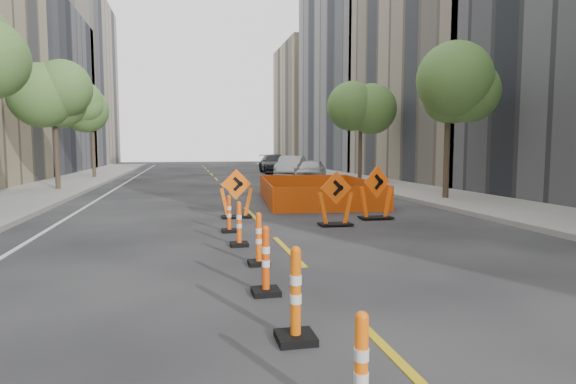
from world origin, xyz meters
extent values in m
plane|color=black|center=(0.00, 0.00, 0.00)|extent=(140.00, 140.00, 0.00)
cube|color=gray|center=(9.00, 12.00, 0.07)|extent=(4.00, 90.00, 0.15)
cube|color=#4C4C51|center=(-17.00, 39.20, 7.00)|extent=(12.00, 16.00, 14.00)
cube|color=gray|center=(-17.00, 55.60, 10.00)|extent=(12.00, 20.00, 20.00)
cube|color=gray|center=(17.00, 23.80, 7.00)|extent=(12.00, 16.00, 14.00)
cube|color=gray|center=(17.00, 40.20, 10.00)|extent=(12.00, 18.00, 20.00)
cube|color=tan|center=(17.00, 58.60, 8.00)|extent=(12.00, 14.00, 16.00)
cylinder|color=#382B1E|center=(-8.40, 20.00, 1.57)|extent=(0.24, 0.24, 3.15)
sphere|color=#436A2D|center=(-8.40, 20.00, 4.55)|extent=(2.80, 2.80, 2.80)
cylinder|color=#382B1E|center=(-8.40, 30.00, 1.57)|extent=(0.24, 0.24, 3.15)
sphere|color=#436A2D|center=(-8.40, 30.00, 4.55)|extent=(2.80, 2.80, 2.80)
cylinder|color=#382B1E|center=(8.40, 12.00, 1.57)|extent=(0.24, 0.24, 3.15)
sphere|color=#436A2D|center=(8.40, 12.00, 4.55)|extent=(2.80, 2.80, 2.80)
cylinder|color=#382B1E|center=(8.40, 22.00, 1.57)|extent=(0.24, 0.24, 3.15)
sphere|color=#436A2D|center=(8.40, 22.00, 4.55)|extent=(2.80, 2.80, 2.80)
imported|color=#BDBDBF|center=(5.84, 23.99, 0.73)|extent=(3.17, 4.64, 1.47)
imported|color=#B0AFB5|center=(5.64, 29.15, 0.79)|extent=(3.41, 5.09, 1.59)
imported|color=black|center=(5.45, 34.93, 0.80)|extent=(2.40, 5.59, 1.61)
camera|label=1|loc=(-2.14, -5.99, 2.23)|focal=30.00mm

